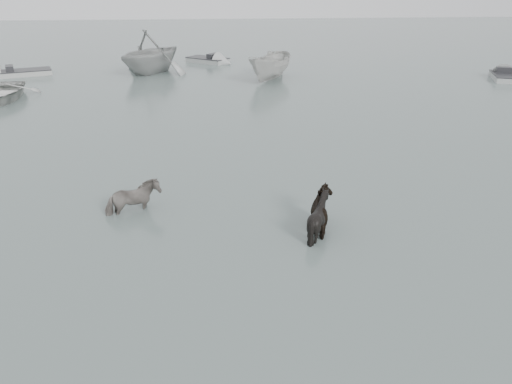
% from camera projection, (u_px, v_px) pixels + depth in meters
% --- Properties ---
extents(ground, '(140.00, 140.00, 0.00)m').
position_uv_depth(ground, '(252.00, 237.00, 13.83)').
color(ground, '#51615D').
rests_on(ground, ground).
extents(pony_pinto, '(1.82, 1.41, 1.40)m').
position_uv_depth(pony_pinto, '(132.00, 191.00, 14.99)').
color(pony_pinto, black).
rests_on(pony_pinto, ground).
extents(pony_dark, '(1.57, 1.69, 1.37)m').
position_uv_depth(pony_dark, '(327.00, 205.00, 14.12)').
color(pony_dark, black).
rests_on(pony_dark, ground).
extents(pony_black, '(1.64, 1.56, 1.44)m').
position_uv_depth(pony_black, '(319.00, 210.00, 13.72)').
color(pony_black, black).
rests_on(pony_black, ground).
extents(rowboat_trail, '(7.65, 7.87, 3.16)m').
position_uv_depth(rowboat_trail, '(151.00, 50.00, 35.65)').
color(rowboat_trail, '#A2A5A2').
rests_on(rowboat_trail, ground).
extents(boat_small, '(4.14, 5.30, 1.94)m').
position_uv_depth(boat_small, '(271.00, 65.00, 33.44)').
color(boat_small, '#B6B6B1').
rests_on(boat_small, ground).
extents(skiff_port, '(2.93, 4.65, 0.75)m').
position_uv_depth(skiff_port, '(506.00, 74.00, 33.79)').
color(skiff_port, '#9D9F9D').
rests_on(skiff_port, ground).
extents(skiff_outer, '(5.77, 3.45, 0.75)m').
position_uv_depth(skiff_outer, '(20.00, 70.00, 35.11)').
color(skiff_outer, '#A2A29E').
rests_on(skiff_outer, ground).
extents(skiff_mid, '(4.63, 4.09, 0.75)m').
position_uv_depth(skiff_mid, '(208.00, 58.00, 40.22)').
color(skiff_mid, '#9C9E9C').
rests_on(skiff_mid, ground).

